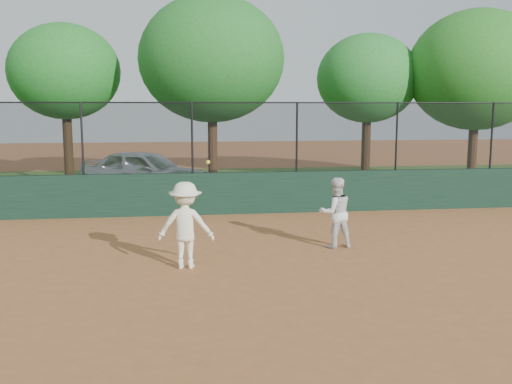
{
  "coord_description": "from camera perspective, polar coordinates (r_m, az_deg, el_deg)",
  "views": [
    {
      "loc": [
        -0.87,
        -10.14,
        3.08
      ],
      "look_at": [
        0.8,
        2.2,
        1.2
      ],
      "focal_mm": 40.0,
      "sensor_mm": 36.0,
      "label": 1
    }
  ],
  "objects": [
    {
      "name": "player_main",
      "position": [
        10.96,
        -7.04,
        -3.32
      ],
      "size": [
        1.16,
        0.78,
        2.1
      ],
      "color": "white",
      "rests_on": "ground"
    },
    {
      "name": "fence_assembly",
      "position": [
        16.19,
        -4.73,
        5.56
      ],
      "size": [
        26.0,
        0.06,
        2.0
      ],
      "color": "black",
      "rests_on": "back_wall"
    },
    {
      "name": "tree_4",
      "position": [
        24.07,
        21.23,
        11.27
      ],
      "size": [
        5.36,
        4.87,
        6.77
      ],
      "color": "#4A2E1A",
      "rests_on": "ground"
    },
    {
      "name": "tree_3",
      "position": [
        23.63,
        11.12,
        11.05
      ],
      "size": [
        4.1,
        3.72,
        5.95
      ],
      "color": "#3C2714",
      "rests_on": "ground"
    },
    {
      "name": "tree_2",
      "position": [
        21.42,
        -4.45,
        13.09
      ],
      "size": [
        5.34,
        4.86,
        7.09
      ],
      "color": "#4D301B",
      "rests_on": "ground"
    },
    {
      "name": "grass_strip",
      "position": [
        22.37,
        -5.39,
        0.64
      ],
      "size": [
        36.0,
        12.0,
        0.01
      ],
      "primitive_type": "cube",
      "color": "#2D4F18",
      "rests_on": "ground"
    },
    {
      "name": "parked_car",
      "position": [
        20.55,
        -11.02,
        2.02
      ],
      "size": [
        4.95,
        3.78,
        1.57
      ],
      "primitive_type": "imported",
      "rotation": [
        0.0,
        0.0,
        1.09
      ],
      "color": "silver",
      "rests_on": "ground"
    },
    {
      "name": "tree_1",
      "position": [
        23.26,
        -18.6,
        11.31
      ],
      "size": [
        4.19,
        3.81,
        6.19
      ],
      "color": "#3D2A15",
      "rests_on": "ground"
    },
    {
      "name": "back_wall",
      "position": [
        16.36,
        -4.56,
        -0.17
      ],
      "size": [
        26.0,
        0.2,
        1.2
      ],
      "primitive_type": "cube",
      "color": "#173323",
      "rests_on": "ground"
    },
    {
      "name": "player_second",
      "position": [
        12.58,
        7.95,
        -2.06
      ],
      "size": [
        0.82,
        0.68,
        1.55
      ],
      "primitive_type": "imported",
      "rotation": [
        0.0,
        0.0,
        3.27
      ],
      "color": "white",
      "rests_on": "ground"
    },
    {
      "name": "ground",
      "position": [
        10.64,
        -2.72,
        -8.26
      ],
      "size": [
        80.0,
        80.0,
        0.0
      ],
      "primitive_type": "plane",
      "color": "#A56235",
      "rests_on": "ground"
    }
  ]
}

